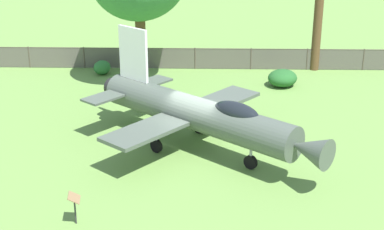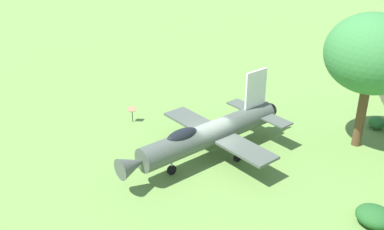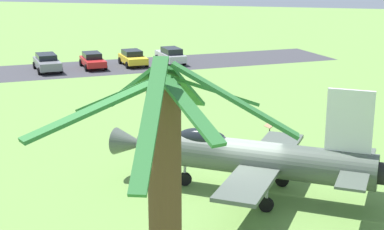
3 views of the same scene
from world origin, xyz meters
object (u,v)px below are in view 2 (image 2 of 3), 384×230
object	(u,v)px
display_jet	(206,135)
shrub_near_fence	(377,123)
shrub_by_tree	(374,216)
info_plaque	(132,111)
shade_tree	(372,54)

from	to	relation	value
display_jet	shrub_near_fence	distance (m)	13.02
shrub_by_tree	info_plaque	world-z (taller)	info_plaque
shrub_by_tree	shade_tree	bearing A→B (deg)	120.93
shrub_by_tree	shrub_near_fence	bearing A→B (deg)	112.61
display_jet	info_plaque	bearing A→B (deg)	-84.80
shade_tree	shrub_by_tree	distance (m)	10.17
shade_tree	shrub_near_fence	distance (m)	6.65
shade_tree	info_plaque	xyz separation A→B (m)	(-13.44, -8.06, -5.41)
display_jet	shrub_near_fence	size ratio (longest dim) A/B	10.63
display_jet	shade_tree	size ratio (longest dim) A/B	1.38
shade_tree	info_plaque	distance (m)	16.58
shade_tree	shrub_near_fence	bearing A→B (deg)	90.50
display_jet	shrub_by_tree	size ratio (longest dim) A/B	6.52
shrub_near_fence	shrub_by_tree	size ratio (longest dim) A/B	0.61
display_jet	shrub_near_fence	world-z (taller)	display_jet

